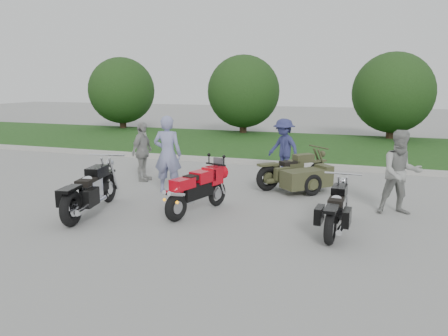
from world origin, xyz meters
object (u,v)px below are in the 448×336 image
(cruiser_left, at_px, (89,192))
(person_back, at_px, (142,152))
(sportbike_red, at_px, (196,189))
(person_stripe, at_px, (168,154))
(person_grey, at_px, (401,173))
(cruiser_right, at_px, (336,211))
(cruiser_sidecar, at_px, (300,176))
(person_denim, at_px, (284,148))

(cruiser_left, bearing_deg, person_back, 89.44)
(sportbike_red, distance_m, person_stripe, 2.04)
(cruiser_left, bearing_deg, person_grey, 9.37)
(sportbike_red, xyz_separation_m, cruiser_right, (2.83, -0.24, -0.13))
(person_grey, bearing_deg, sportbike_red, -176.00)
(sportbike_red, height_order, person_grey, person_grey)
(cruiser_right, bearing_deg, person_back, 157.36)
(person_stripe, bearing_deg, cruiser_left, 63.09)
(sportbike_red, bearing_deg, person_back, 154.71)
(cruiser_sidecar, height_order, person_grey, person_grey)
(person_grey, xyz_separation_m, person_denim, (-2.99, 2.87, -0.04))
(cruiser_right, bearing_deg, cruiser_left, -170.89)
(cruiser_left, relative_size, person_back, 1.48)
(cruiser_right, distance_m, person_denim, 4.86)
(cruiser_right, relative_size, person_grey, 1.18)
(person_denim, relative_size, person_back, 1.02)
(sportbike_red, height_order, person_stripe, person_stripe)
(sportbike_red, bearing_deg, cruiser_right, 12.19)
(sportbike_red, bearing_deg, cruiser_sidecar, 73.65)
(cruiser_sidecar, relative_size, person_back, 1.23)
(sportbike_red, relative_size, person_stripe, 0.98)
(cruiser_right, distance_m, person_grey, 2.01)
(person_denim, bearing_deg, sportbike_red, -72.46)
(cruiser_sidecar, bearing_deg, cruiser_left, -93.89)
(person_back, bearing_deg, cruiser_sidecar, -86.20)
(sportbike_red, distance_m, person_denim, 4.34)
(sportbike_red, xyz_separation_m, person_back, (-2.57, 2.35, 0.28))
(cruiser_right, bearing_deg, person_grey, 57.80)
(cruiser_left, xyz_separation_m, person_stripe, (0.69, 2.23, 0.48))
(cruiser_right, xyz_separation_m, person_back, (-5.41, 2.59, 0.41))
(person_grey, distance_m, person_denim, 4.15)
(person_denim, bearing_deg, person_stripe, -99.62)
(person_grey, bearing_deg, person_back, 156.47)
(cruiser_right, relative_size, cruiser_sidecar, 1.04)
(person_grey, height_order, person_back, person_grey)
(cruiser_right, xyz_separation_m, person_denim, (-1.87, 4.47, 0.43))
(cruiser_left, relative_size, person_grey, 1.37)
(cruiser_sidecar, bearing_deg, person_stripe, -115.39)
(cruiser_right, relative_size, person_back, 1.27)
(cruiser_left, bearing_deg, person_stripe, 62.73)
(cruiser_left, bearing_deg, person_denim, 48.83)
(sportbike_red, xyz_separation_m, person_grey, (3.96, 1.35, 0.34))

